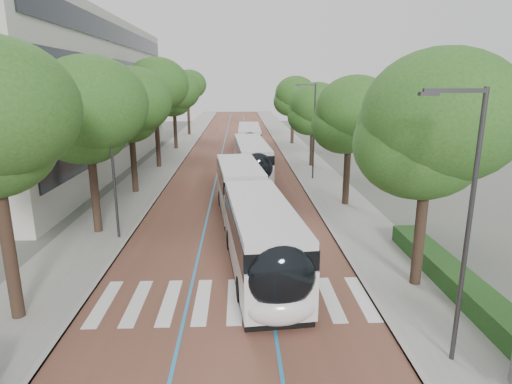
# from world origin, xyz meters

# --- Properties ---
(ground) EXTENTS (160.00, 160.00, 0.00)m
(ground) POSITION_xyz_m (0.00, 0.00, 0.00)
(ground) COLOR #51544C
(ground) RESTS_ON ground
(road) EXTENTS (11.00, 140.00, 0.02)m
(road) POSITION_xyz_m (0.00, 40.00, 0.01)
(road) COLOR brown
(road) RESTS_ON ground
(sidewalk_left) EXTENTS (4.00, 140.00, 0.12)m
(sidewalk_left) POSITION_xyz_m (-7.50, 40.00, 0.06)
(sidewalk_left) COLOR gray
(sidewalk_left) RESTS_ON ground
(sidewalk_right) EXTENTS (4.00, 140.00, 0.12)m
(sidewalk_right) POSITION_xyz_m (7.50, 40.00, 0.06)
(sidewalk_right) COLOR gray
(sidewalk_right) RESTS_ON ground
(kerb_left) EXTENTS (0.20, 140.00, 0.14)m
(kerb_left) POSITION_xyz_m (-5.60, 40.00, 0.06)
(kerb_left) COLOR gray
(kerb_left) RESTS_ON ground
(kerb_right) EXTENTS (0.20, 140.00, 0.14)m
(kerb_right) POSITION_xyz_m (5.60, 40.00, 0.06)
(kerb_right) COLOR gray
(kerb_right) RESTS_ON ground
(zebra_crossing) EXTENTS (10.55, 3.60, 0.01)m
(zebra_crossing) POSITION_xyz_m (0.20, 1.00, 0.03)
(zebra_crossing) COLOR silver
(zebra_crossing) RESTS_ON ground
(lane_line_left) EXTENTS (0.12, 126.00, 0.01)m
(lane_line_left) POSITION_xyz_m (-1.60, 40.00, 0.02)
(lane_line_left) COLOR teal
(lane_line_left) RESTS_ON road
(lane_line_right) EXTENTS (0.12, 126.00, 0.01)m
(lane_line_right) POSITION_xyz_m (1.60, 40.00, 0.02)
(lane_line_right) COLOR teal
(lane_line_right) RESTS_ON road
(office_building) EXTENTS (18.11, 40.00, 14.00)m
(office_building) POSITION_xyz_m (-19.47, 28.00, 7.00)
(office_building) COLOR #A7A59B
(office_building) RESTS_ON ground
(hedge) EXTENTS (1.20, 14.00, 0.80)m
(hedge) POSITION_xyz_m (9.10, 0.00, 0.52)
(hedge) COLOR #153D17
(hedge) RESTS_ON sidewalk_right
(streetlight_near) EXTENTS (1.82, 0.20, 8.00)m
(streetlight_near) POSITION_xyz_m (6.62, -3.00, 4.82)
(streetlight_near) COLOR #303033
(streetlight_near) RESTS_ON sidewalk_right
(streetlight_far) EXTENTS (1.82, 0.20, 8.00)m
(streetlight_far) POSITION_xyz_m (6.62, 22.00, 4.82)
(streetlight_far) COLOR #303033
(streetlight_far) RESTS_ON sidewalk_right
(lamp_post_left) EXTENTS (0.14, 0.14, 8.00)m
(lamp_post_left) POSITION_xyz_m (-6.10, 8.00, 4.12)
(lamp_post_left) COLOR #303033
(lamp_post_left) RESTS_ON sidewalk_left
(trees_left) EXTENTS (6.04, 60.29, 9.93)m
(trees_left) POSITION_xyz_m (-7.50, 25.34, 6.82)
(trees_left) COLOR black
(trees_left) RESTS_ON ground
(trees_right) EXTENTS (5.94, 47.66, 8.92)m
(trees_right) POSITION_xyz_m (7.70, 20.37, 6.02)
(trees_right) COLOR black
(trees_right) RESTS_ON ground
(lead_bus) EXTENTS (4.24, 18.55, 3.20)m
(lead_bus) POSITION_xyz_m (0.98, 7.18, 1.63)
(lead_bus) COLOR black
(lead_bus) RESTS_ON ground
(bus_queued_0) EXTENTS (3.13, 12.51, 3.20)m
(bus_queued_0) POSITION_xyz_m (1.55, 22.81, 1.62)
(bus_queued_0) COLOR silver
(bus_queued_0) RESTS_ON ground
(bus_queued_1) EXTENTS (2.71, 12.43, 3.20)m
(bus_queued_1) POSITION_xyz_m (1.66, 36.21, 1.62)
(bus_queued_1) COLOR silver
(bus_queued_1) RESTS_ON ground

